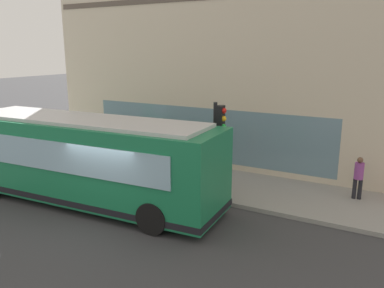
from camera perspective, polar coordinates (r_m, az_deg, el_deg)
ground at (r=13.19m, az=-11.00°, el=-10.48°), size 120.00×120.00×0.00m
sidewalk_curb at (r=16.52m, az=-1.19°, el=-4.91°), size 3.60×40.00×0.15m
building_corner at (r=21.47m, az=7.73°, el=17.45°), size 9.23×16.76×13.60m
city_bus_nearside at (r=14.18m, az=-15.37°, el=-2.32°), size 3.13×10.17×3.07m
traffic_light_near_corner at (r=13.70m, az=3.89°, el=1.81°), size 0.32×0.49×3.41m
pedestrian_near_building_entrance at (r=15.02m, az=2.72°, el=-2.73°), size 0.32×0.32×1.66m
pedestrian_by_light_pole at (r=14.95m, az=23.25°, el=-4.25°), size 0.32×0.32×1.54m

